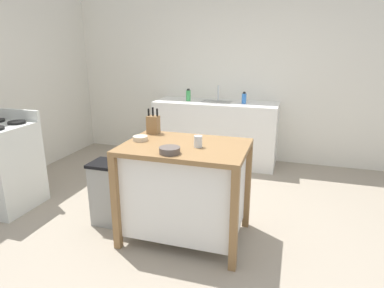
% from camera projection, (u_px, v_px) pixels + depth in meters
% --- Properties ---
extents(ground_plane, '(6.34, 6.34, 0.00)m').
position_uv_depth(ground_plane, '(191.00, 241.00, 3.02)').
color(ground_plane, gray).
rests_on(ground_plane, ground).
extents(wall_back, '(5.34, 0.10, 2.60)m').
position_uv_depth(wall_back, '(242.00, 73.00, 4.94)').
color(wall_back, silver).
rests_on(wall_back, ground).
extents(wall_left, '(0.10, 3.11, 2.60)m').
position_uv_depth(wall_left, '(15.00, 78.00, 4.28)').
color(wall_left, silver).
rests_on(wall_left, ground).
extents(kitchen_island, '(1.07, 0.75, 0.88)m').
position_uv_depth(kitchen_island, '(185.00, 187.00, 2.96)').
color(kitchen_island, olive).
rests_on(kitchen_island, ground).
extents(knife_block, '(0.11, 0.09, 0.25)m').
position_uv_depth(knife_block, '(153.00, 124.00, 3.19)').
color(knife_block, olive).
rests_on(knife_block, kitchen_island).
extents(bowl_stoneware_deep, '(0.17, 0.17, 0.05)m').
position_uv_depth(bowl_stoneware_deep, '(170.00, 150.00, 2.61)').
color(bowl_stoneware_deep, '#564C47').
rests_on(bowl_stoneware_deep, kitchen_island).
extents(bowl_ceramic_small, '(0.13, 0.13, 0.04)m').
position_uv_depth(bowl_ceramic_small, '(140.00, 138.00, 2.97)').
color(bowl_ceramic_small, beige).
rests_on(bowl_ceramic_small, kitchen_island).
extents(drinking_cup, '(0.07, 0.07, 0.10)m').
position_uv_depth(drinking_cup, '(198.00, 141.00, 2.77)').
color(drinking_cup, silver).
rests_on(drinking_cup, kitchen_island).
extents(trash_bin, '(0.36, 0.28, 0.63)m').
position_uv_depth(trash_bin, '(111.00, 193.00, 3.25)').
color(trash_bin, gray).
rests_on(trash_bin, ground).
extents(sink_counter, '(1.77, 0.60, 0.91)m').
position_uv_depth(sink_counter, '(215.00, 132.00, 4.95)').
color(sink_counter, white).
rests_on(sink_counter, ground).
extents(sink_faucet, '(0.02, 0.02, 0.22)m').
position_uv_depth(sink_faucet, '(218.00, 93.00, 4.92)').
color(sink_faucet, '#B7BCC1').
rests_on(sink_faucet, sink_counter).
extents(bottle_spray_cleaner, '(0.06, 0.06, 0.16)m').
position_uv_depth(bottle_spray_cleaner, '(244.00, 98.00, 4.66)').
color(bottle_spray_cleaner, blue).
rests_on(bottle_spray_cleaner, sink_counter).
extents(bottle_dish_soap, '(0.07, 0.07, 0.18)m').
position_uv_depth(bottle_dish_soap, '(188.00, 95.00, 4.89)').
color(bottle_dish_soap, green).
rests_on(bottle_dish_soap, sink_counter).
extents(stove, '(0.60, 0.60, 1.03)m').
position_uv_depth(stove, '(3.00, 166.00, 3.53)').
color(stove, silver).
rests_on(stove, ground).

